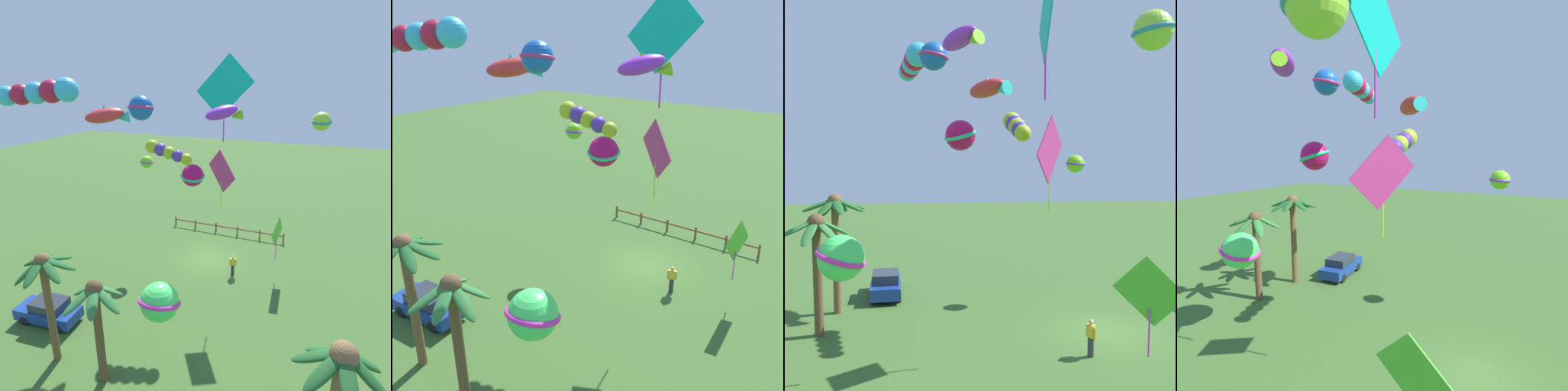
% 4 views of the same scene
% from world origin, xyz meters
% --- Properties ---
extents(ground_plane, '(120.00, 120.00, 0.00)m').
position_xyz_m(ground_plane, '(0.00, 0.00, 0.00)').
color(ground_plane, '#3D6028').
extents(palm_tree_0, '(3.24, 3.34, 6.38)m').
position_xyz_m(palm_tree_0, '(3.81, 13.30, 4.79)').
color(palm_tree_0, brown).
rests_on(palm_tree_0, ground).
extents(palm_tree_1, '(3.04, 3.04, 5.75)m').
position_xyz_m(palm_tree_1, '(0.68, 13.51, 4.21)').
color(palm_tree_1, brown).
rests_on(palm_tree_1, ground).
extents(parked_car_0, '(4.04, 2.06, 1.51)m').
position_xyz_m(parked_car_0, '(6.51, 11.09, 0.75)').
color(parked_car_0, navy).
rests_on(parked_car_0, ground).
extents(spectator_0, '(0.51, 0.36, 1.59)m').
position_xyz_m(spectator_0, '(-2.62, 1.63, 0.81)').
color(spectator_0, '#38383D').
rests_on(spectator_0, ground).
extents(kite_diamond_0, '(3.72, 0.38, 5.20)m').
position_xyz_m(kite_diamond_0, '(-2.19, 3.60, 13.87)').
color(kite_diamond_0, '#0DBAAF').
extents(kite_ball_1, '(1.30, 1.30, 1.13)m').
position_xyz_m(kite_ball_1, '(-7.83, 1.78, 11.93)').
color(kite_ball_1, '#96DC35').
extents(kite_ball_2, '(2.24, 2.21, 1.90)m').
position_xyz_m(kite_ball_2, '(-1.77, 11.90, 4.20)').
color(kite_ball_2, '#47F160').
extents(kite_diamond_3, '(2.34, 1.61, 3.91)m').
position_xyz_m(kite_diamond_3, '(-2.05, 3.34, 8.58)').
color(kite_diamond_3, '#BB2D76').
extents(kite_ball_4, '(1.63, 1.64, 1.29)m').
position_xyz_m(kite_ball_4, '(0.99, 8.10, 12.91)').
color(kite_ball_4, blue).
extents(kite_fish_5, '(2.09, 1.86, 1.06)m').
position_xyz_m(kite_fish_5, '(-3.24, 7.01, 12.71)').
color(kite_fish_5, purple).
extents(kite_fish_6, '(2.97, 2.68, 1.33)m').
position_xyz_m(kite_fish_6, '(5.37, 5.06, 12.10)').
color(kite_fish_6, red).
extents(kite_tube_7, '(4.74, 1.99, 1.54)m').
position_xyz_m(kite_tube_7, '(6.55, 9.33, 13.65)').
color(kite_tube_7, '#36BAE8').
extents(kite_ball_8, '(1.89, 1.89, 1.26)m').
position_xyz_m(kite_ball_8, '(-1.48, 6.99, 9.21)').
color(kite_ball_8, '#B40D55').
extents(kite_tube_9, '(3.29, 0.96, 1.55)m').
position_xyz_m(kite_tube_9, '(1.53, 4.14, 9.79)').
color(kite_tube_9, '#A4CB1F').
extents(kite_ball_10, '(1.57, 1.58, 1.04)m').
position_xyz_m(kite_ball_10, '(5.51, 0.01, 7.88)').
color(kite_ball_10, '#73DD1D').
extents(kite_diamond_11, '(0.41, 2.61, 3.65)m').
position_xyz_m(kite_diamond_11, '(-5.61, 0.55, 3.59)').
color(kite_diamond_11, green).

